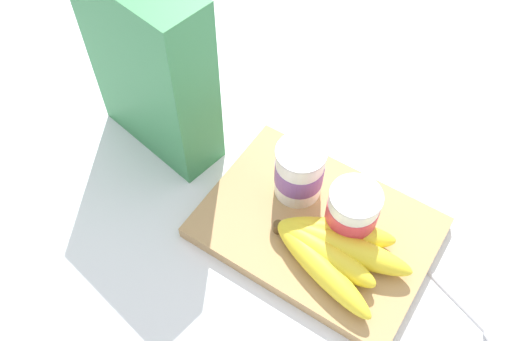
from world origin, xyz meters
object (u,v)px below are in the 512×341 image
Objects in this scene: cereal_box at (151,69)px; yogurt_cup_back at (352,213)px; cutting_board at (317,228)px; spoon at (479,322)px; banana_bunch at (333,250)px; yogurt_cup_front at (299,171)px.

cereal_box reaches higher than yogurt_cup_back.
yogurt_cup_back is at bearing 22.26° from cutting_board.
yogurt_cup_back is 0.67× the size of spoon.
yogurt_cup_back is at bearing 174.52° from spoon.
cereal_box is 3.37× the size of yogurt_cup_back.
spoon is (0.24, -0.00, -0.01)m from cutting_board.
cutting_board is 0.06m from banana_bunch.
banana_bunch is at bearing -179.31° from cereal_box.
yogurt_cup_front is at bearing 146.88° from cutting_board.
spoon is (0.30, -0.04, -0.06)m from yogurt_cup_front.
cutting_board is 3.49× the size of yogurt_cup_front.
yogurt_cup_front is 0.47× the size of banana_bunch.
banana_bunch is (0.09, -0.07, -0.03)m from yogurt_cup_front.
yogurt_cup_back is at bearing 91.63° from banana_bunch.
banana_bunch is at bearing -39.55° from cutting_board.
yogurt_cup_front is 0.12m from banana_bunch.
banana_bunch is 1.50× the size of spoon.
cutting_board is 2.44× the size of spoon.
cereal_box is 3.21× the size of yogurt_cup_front.
cutting_board is 0.24m from spoon.
cutting_board is at bearing -157.74° from yogurt_cup_back.
yogurt_cup_front is 0.31m from spoon.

